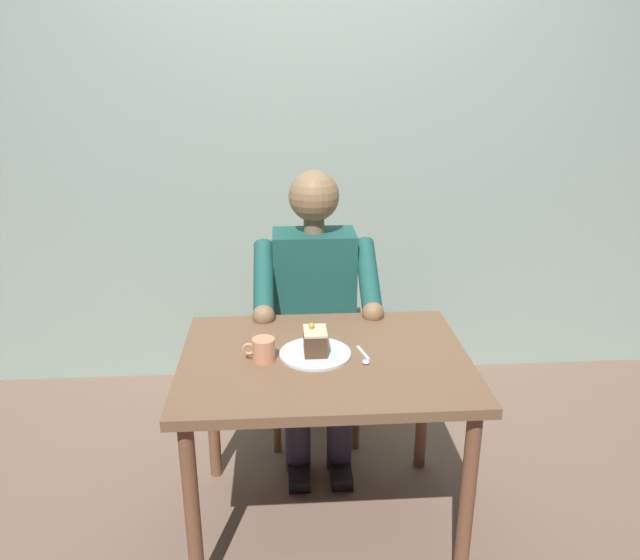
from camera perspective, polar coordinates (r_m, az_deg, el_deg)
ground_plane at (r=2.58m, az=0.39°, el=-21.41°), size 14.00×14.00×0.00m
cafe_rear_panel at (r=3.24m, az=-1.30°, el=16.26°), size 6.40×0.12×3.00m
dining_table at (r=2.22m, az=0.43°, el=-9.12°), size 1.01×0.76×0.72m
chair at (r=2.93m, az=-0.64°, el=-4.33°), size 0.42×0.42×0.91m
seated_person at (r=2.70m, az=-0.44°, el=-2.72°), size 0.53×0.58×1.26m
dessert_plate at (r=2.19m, az=-0.44°, el=-6.84°), size 0.25×0.25×0.01m
cake_slice at (r=2.16m, az=-0.45°, el=-5.68°), size 0.08×0.11×0.11m
coffee_cup at (r=2.14m, az=-5.30°, el=-6.39°), size 0.11×0.08×0.08m
dessert_spoon at (r=2.17m, az=4.15°, el=-7.19°), size 0.04×0.14×0.01m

